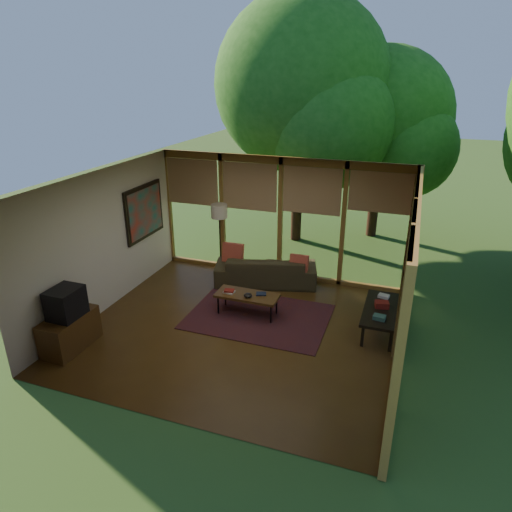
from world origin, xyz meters
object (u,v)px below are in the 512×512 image
at_px(coffee_table, 247,296).
at_px(side_console, 381,311).
at_px(television, 66,303).
at_px(sofa, 266,270).
at_px(floor_lamp, 219,215).
at_px(media_cabinet, 70,332).

height_order(coffee_table, side_console, side_console).
height_order(television, side_console, television).
bearing_deg(side_console, sofa, 154.56).
bearing_deg(floor_lamp, television, -107.71).
distance_m(media_cabinet, floor_lamp, 3.97).
height_order(media_cabinet, side_console, media_cabinet).
bearing_deg(sofa, coffee_table, 78.54).
bearing_deg(media_cabinet, coffee_table, 40.33).
xyz_separation_m(sofa, media_cabinet, (-2.31, -3.49, -0.02)).
bearing_deg(coffee_table, television, -139.43).
height_order(media_cabinet, coffee_table, media_cabinet).
height_order(sofa, coffee_table, sofa).
distance_m(media_cabinet, coffee_table, 3.17).
bearing_deg(media_cabinet, sofa, 56.49).
distance_m(sofa, coffee_table, 1.44).
bearing_deg(sofa, media_cabinet, 40.85).
bearing_deg(floor_lamp, side_console, -20.12).
distance_m(sofa, media_cabinet, 4.19).
distance_m(television, floor_lamp, 3.85).
relative_size(floor_lamp, side_console, 1.18).
xyz_separation_m(television, side_console, (4.85, 2.27, -0.44)).
xyz_separation_m(media_cabinet, television, (0.02, 0.00, 0.55)).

